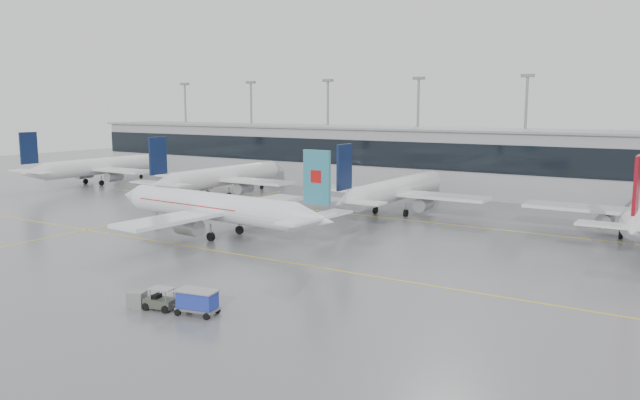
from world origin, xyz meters
The scene contains 15 objects.
ground centered at (0.00, 0.00, 0.00)m, with size 320.00×320.00×0.00m, color slate.
taxi_line_main centered at (0.00, 0.00, 0.01)m, with size 120.00×0.25×0.01m, color yellow.
taxi_line_north centered at (0.00, 30.00, 0.01)m, with size 120.00×0.25×0.01m, color yellow.
taxi_line_cross centered at (-30.00, 15.00, 0.01)m, with size 0.25×60.00×0.01m, color yellow.
terminal centered at (0.00, 62.00, 6.00)m, with size 180.00×15.00×12.00m, color #9B9B9E.
terminal_glass centered at (0.00, 54.45, 7.50)m, with size 180.00×0.20×5.00m, color black.
terminal_roof centered at (0.00, 62.00, 12.20)m, with size 182.00×16.00×0.40m, color gray.
light_masts centered at (0.00, 68.00, 13.34)m, with size 156.40×1.00×22.60m.
air_canada_jet centered at (-11.97, 6.36, 3.77)m, with size 37.43×30.24×11.85m.
parked_jet_a centered at (-70.00, 33.69, 3.71)m, with size 29.64×36.96×11.72m.
parked_jet_b centered at (-35.00, 33.69, 3.71)m, with size 29.64×36.96×11.72m.
parked_jet_c centered at (0.00, 33.69, 3.71)m, with size 29.64×36.96×11.72m.
baggage_tug centered at (3.42, -18.49, 0.66)m, with size 3.92×2.05×1.86m.
baggage_cart centered at (6.95, -17.81, 1.21)m, with size 3.63×2.45×2.06m.
gse_unit centered at (1.33, -19.11, 0.67)m, with size 1.35×1.25×1.35m, color gray.
Camera 1 is at (41.17, -53.70, 16.83)m, focal length 35.00 mm.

